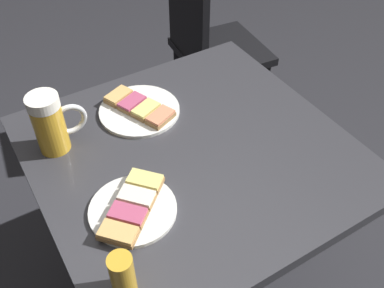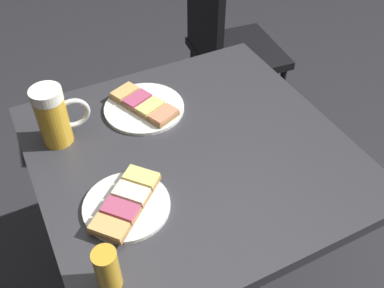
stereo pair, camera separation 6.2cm
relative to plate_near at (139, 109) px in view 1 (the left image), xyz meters
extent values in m
cylinder|color=black|center=(0.21, 0.05, -0.40)|extent=(0.09, 0.09, 0.74)
cube|color=#333338|center=(0.21, 0.05, -0.03)|extent=(0.77, 0.78, 0.04)
cylinder|color=white|center=(0.00, 0.00, -0.01)|extent=(0.23, 0.23, 0.01)
cube|color=#9E7547|center=(0.07, 0.03, 0.01)|extent=(0.07, 0.09, 0.01)
cube|color=#EA8E66|center=(0.07, 0.03, 0.02)|extent=(0.07, 0.09, 0.01)
cube|color=#9E7547|center=(0.02, 0.01, 0.01)|extent=(0.07, 0.09, 0.01)
cube|color=#EFE07A|center=(0.02, 0.01, 0.02)|extent=(0.07, 0.09, 0.01)
cube|color=#9E7547|center=(-0.02, -0.01, 0.01)|extent=(0.07, 0.09, 0.01)
cube|color=#BC4C70|center=(-0.02, -0.01, 0.02)|extent=(0.07, 0.09, 0.01)
cube|color=#9E7547|center=(-0.07, -0.03, 0.01)|extent=(0.07, 0.09, 0.01)
cube|color=#E5B266|center=(-0.07, -0.03, 0.02)|extent=(0.07, 0.09, 0.01)
cylinder|color=white|center=(0.30, -0.17, -0.01)|extent=(0.20, 0.20, 0.01)
cube|color=#9E7547|center=(0.25, -0.11, 0.01)|extent=(0.09, 0.09, 0.01)
cube|color=#EFE07A|center=(0.25, -0.11, 0.02)|extent=(0.09, 0.09, 0.01)
cube|color=#9E7547|center=(0.29, -0.15, 0.01)|extent=(0.09, 0.09, 0.01)
cube|color=white|center=(0.29, -0.15, 0.02)|extent=(0.09, 0.09, 0.01)
cube|color=#9E7547|center=(0.32, -0.19, 0.01)|extent=(0.09, 0.09, 0.01)
cube|color=#BC4C70|center=(0.32, -0.19, 0.02)|extent=(0.09, 0.09, 0.01)
cube|color=#9E7547|center=(0.36, -0.22, 0.01)|extent=(0.09, 0.09, 0.01)
cube|color=#E5B266|center=(0.36, -0.22, 0.02)|extent=(0.09, 0.09, 0.01)
cylinder|color=gold|center=(0.02, -0.25, 0.06)|extent=(0.08, 0.08, 0.13)
cylinder|color=white|center=(0.02, -0.25, 0.14)|extent=(0.08, 0.08, 0.03)
torus|color=silver|center=(0.02, -0.20, 0.06)|extent=(0.02, 0.09, 0.09)
cylinder|color=gold|center=(0.46, -0.26, 0.04)|extent=(0.05, 0.05, 0.10)
cylinder|color=black|center=(-0.37, 0.81, -0.56)|extent=(0.03, 0.03, 0.44)
cylinder|color=black|center=(-0.69, 0.84, -0.56)|extent=(0.03, 0.03, 0.44)
cylinder|color=black|center=(-0.40, 0.49, -0.56)|extent=(0.03, 0.03, 0.44)
cylinder|color=black|center=(-0.72, 0.52, -0.56)|extent=(0.03, 0.03, 0.44)
cube|color=black|center=(-0.55, 0.66, -0.32)|extent=(0.42, 0.42, 0.04)
cube|color=black|center=(-0.56, 0.49, -0.11)|extent=(0.34, 0.07, 0.38)
camera|label=1|loc=(0.88, -0.36, 0.78)|focal=40.80mm
camera|label=2|loc=(0.91, -0.31, 0.78)|focal=40.80mm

